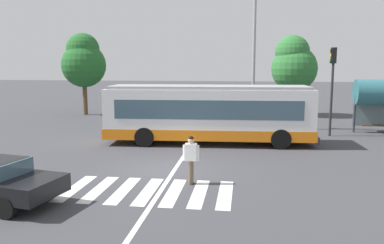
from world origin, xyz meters
TOP-DOWN VIEW (x-y plane):
  - ground_plane at (0.00, 0.00)m, footprint 160.00×160.00m
  - city_transit_bus at (1.22, 5.42)m, footprint 11.01×3.13m
  - pedestrian_crossing_street at (1.26, -1.80)m, footprint 0.58×0.30m
  - parked_car_teal at (-1.86, 15.31)m, footprint 2.09×4.60m
  - parked_car_red at (0.88, 15.19)m, footprint 1.94×4.54m
  - parked_car_silver at (3.54, 15.36)m, footprint 2.06×4.59m
  - traffic_light_far_corner at (8.05, 8.49)m, footprint 0.33×0.32m
  - twin_arm_street_lamp at (3.60, 10.30)m, footprint 5.17×0.32m
  - background_tree_left at (-10.02, 15.93)m, footprint 3.59×3.59m
  - background_tree_right at (6.92, 17.48)m, footprint 3.65×3.65m
  - crosswalk_painted_stripes at (-0.04, -2.79)m, footprint 5.55×2.86m
  - lane_center_line at (0.36, 2.00)m, footprint 0.16×24.00m

SIDE VIEW (x-z plane):
  - ground_plane at x=0.00m, z-range 0.00..0.00m
  - lane_center_line at x=0.36m, z-range 0.00..0.01m
  - crosswalk_painted_stripes at x=-0.04m, z-range 0.00..0.01m
  - parked_car_teal at x=-1.86m, z-range 0.09..1.44m
  - parked_car_red at x=0.88m, z-range 0.09..1.44m
  - parked_car_silver at x=3.54m, z-range 0.09..1.44m
  - pedestrian_crossing_street at x=1.26m, z-range 0.11..1.83m
  - city_transit_bus at x=1.22m, z-range 0.06..3.12m
  - traffic_light_far_corner at x=8.05m, z-range 0.85..5.95m
  - background_tree_right at x=6.92m, z-range 0.94..7.39m
  - background_tree_left at x=-10.02m, z-range 1.09..7.75m
  - twin_arm_street_lamp at x=3.60m, z-range 1.08..9.98m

